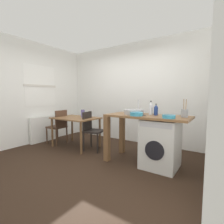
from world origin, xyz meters
name	(u,v)px	position (x,y,z in m)	size (l,w,h in m)	color
ground_plane	(92,160)	(0.00, 0.00, 0.00)	(5.46, 5.46, 0.00)	black
wall_back	(133,93)	(0.00, 1.75, 1.35)	(4.60, 0.10, 2.70)	white
wall_window_side	(29,93)	(-2.15, 0.00, 1.35)	(0.12, 3.80, 2.70)	white
radiator	(44,129)	(-2.02, 0.30, 0.35)	(0.10, 0.80, 0.70)	white
dining_table	(76,121)	(-0.91, 0.46, 0.64)	(1.10, 0.76, 0.74)	brown
chair_person_seat	(59,125)	(-1.46, 0.37, 0.51)	(0.43, 0.43, 0.90)	#4C3323
chair_opposite	(91,128)	(-0.44, 0.50, 0.51)	(0.48, 0.48, 0.90)	black
kitchen_counter	(136,123)	(0.76, 0.44, 0.76)	(1.50, 0.68, 0.92)	brown
washing_machine	(160,144)	(1.23, 0.44, 0.43)	(0.60, 0.61, 0.86)	silver
sink_basin	(134,112)	(0.71, 0.44, 0.97)	(0.38, 0.38, 0.09)	#9EA0A5
tap	(138,107)	(0.71, 0.62, 1.06)	(0.02, 0.02, 0.28)	#B2B2B7
bottle_tall_green	(151,109)	(1.01, 0.53, 1.04)	(0.07, 0.07, 0.26)	silver
bottle_squat_brown	(156,110)	(1.11, 0.51, 1.02)	(0.07, 0.07, 0.21)	navy
mixing_bowl	(137,114)	(0.86, 0.24, 0.96)	(0.23, 0.23, 0.06)	teal
utensil_crock	(185,113)	(1.60, 0.49, 0.99)	(0.11, 0.11, 0.30)	gray
colander	(169,116)	(1.42, 0.22, 0.95)	(0.20, 0.20, 0.06)	teal
vase	(83,114)	(-0.76, 0.56, 0.84)	(0.09, 0.09, 0.19)	slate
scissors	(142,115)	(0.92, 0.34, 0.92)	(0.15, 0.06, 0.01)	#B2B2B7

